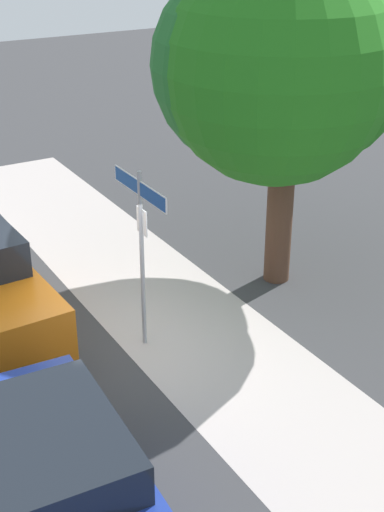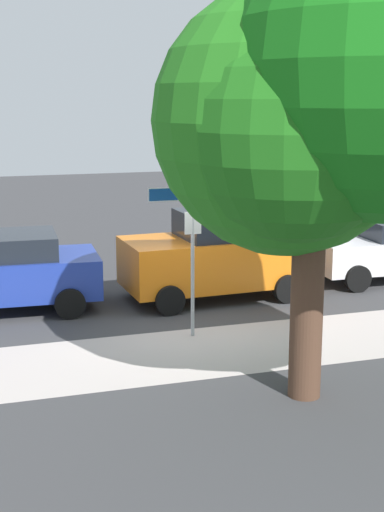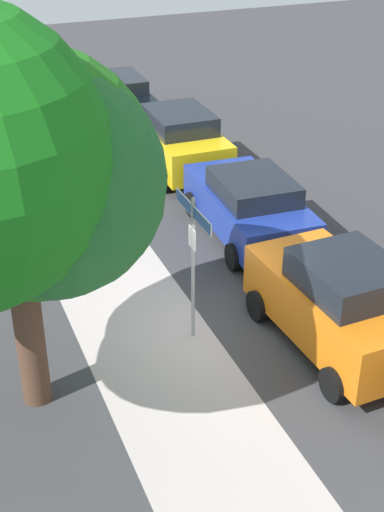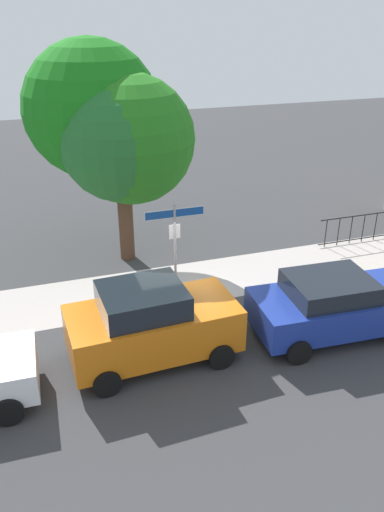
# 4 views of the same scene
# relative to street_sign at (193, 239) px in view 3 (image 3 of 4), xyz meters

# --- Properties ---
(ground_plane) EXTENTS (60.00, 60.00, 0.00)m
(ground_plane) POSITION_rel_street_sign_xyz_m (-0.09, -0.40, -2.18)
(ground_plane) COLOR #38383A
(sidewalk_strip) EXTENTS (24.00, 2.60, 0.00)m
(sidewalk_strip) POSITION_rel_street_sign_xyz_m (1.91, 0.90, -2.18)
(sidewalk_strip) COLOR #B1A6A2
(sidewalk_strip) RESTS_ON ground_plane
(street_sign) EXTENTS (1.69, 0.07, 3.02)m
(street_sign) POSITION_rel_street_sign_xyz_m (0.00, 0.00, 0.00)
(street_sign) COLOR #9EA0A5
(street_sign) RESTS_ON ground_plane
(shade_tree) EXTENTS (5.09, 5.28, 7.08)m
(shade_tree) POSITION_rel_street_sign_xyz_m (-0.92, 3.34, 2.23)
(shade_tree) COLOR #503526
(shade_tree) RESTS_ON ground_plane
(car_orange) EXTENTS (4.13, 2.27, 1.99)m
(car_orange) POSITION_rel_street_sign_xyz_m (-1.33, -2.47, -1.19)
(car_orange) COLOR orange
(car_orange) RESTS_ON ground_plane
(car_blue) EXTENTS (4.48, 2.35, 1.66)m
(car_blue) POSITION_rel_street_sign_xyz_m (3.46, -2.89, -1.32)
(car_blue) COLOR navy
(car_blue) RESTS_ON ground_plane
(car_yellow) EXTENTS (4.56, 2.18, 1.85)m
(car_yellow) POSITION_rel_street_sign_xyz_m (8.26, -2.81, -1.24)
(car_yellow) COLOR gold
(car_yellow) RESTS_ON ground_plane
(car_black) EXTENTS (4.48, 2.12, 1.68)m
(car_black) POSITION_rel_street_sign_xyz_m (13.06, -2.36, -1.32)
(car_black) COLOR black
(car_black) RESTS_ON ground_plane
(iron_fence) EXTENTS (4.17, 0.04, 1.07)m
(iron_fence) POSITION_rel_street_sign_xyz_m (7.99, 1.90, -1.62)
(iron_fence) COLOR black
(iron_fence) RESTS_ON ground_plane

